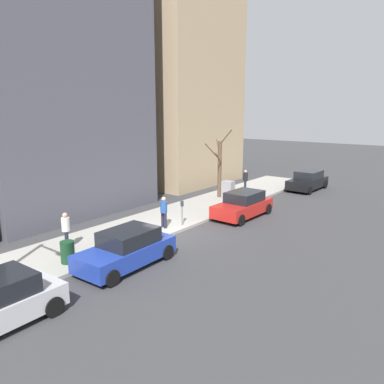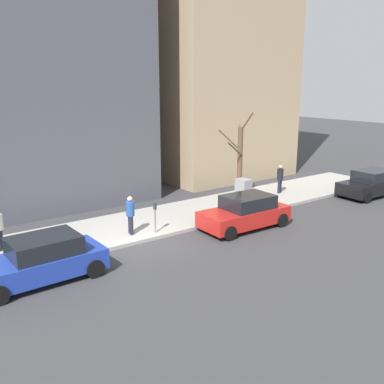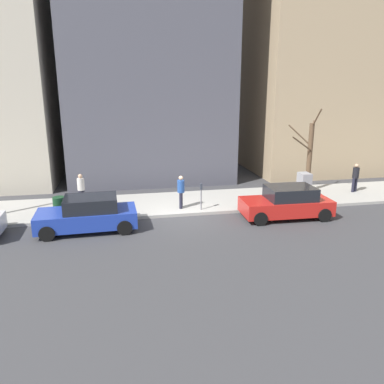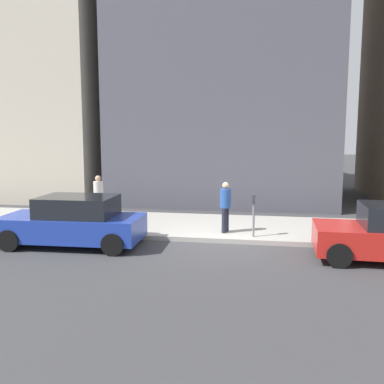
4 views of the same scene
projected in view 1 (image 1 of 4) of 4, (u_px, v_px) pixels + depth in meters
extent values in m
plane|color=#38383A|center=(177.00, 234.00, 19.19)|extent=(120.00, 120.00, 0.00)
cube|color=#9E9B93|center=(149.00, 225.00, 20.37)|extent=(4.00, 36.00, 0.15)
cube|color=black|center=(307.00, 183.00, 29.70)|extent=(1.96, 4.27, 0.70)
cube|color=black|center=(309.00, 174.00, 29.71)|extent=(1.68, 2.26, 0.60)
cylinder|color=black|center=(309.00, 191.00, 28.06)|extent=(0.24, 0.65, 0.64)
cylinder|color=black|center=(288.00, 188.00, 29.13)|extent=(0.24, 0.65, 0.64)
cylinder|color=black|center=(325.00, 184.00, 30.38)|extent=(0.24, 0.65, 0.64)
cylinder|color=black|center=(305.00, 182.00, 31.45)|extent=(0.24, 0.65, 0.64)
cube|color=red|center=(242.00, 208.00, 22.13)|extent=(1.91, 4.25, 0.70)
cube|color=black|center=(244.00, 196.00, 22.14)|extent=(1.66, 2.24, 0.60)
cylinder|color=black|center=(241.00, 220.00, 20.48)|extent=(0.24, 0.65, 0.64)
cylinder|color=black|center=(215.00, 215.00, 21.53)|extent=(0.24, 0.65, 0.64)
cylinder|color=black|center=(268.00, 209.00, 22.83)|extent=(0.24, 0.65, 0.64)
cylinder|color=black|center=(244.00, 205.00, 23.88)|extent=(0.24, 0.65, 0.64)
cube|color=#1E389E|center=(126.00, 253.00, 15.08)|extent=(1.92, 4.25, 0.70)
cube|color=black|center=(129.00, 237.00, 15.09)|extent=(1.66, 2.25, 0.60)
cylinder|color=black|center=(112.00, 278.00, 13.42)|extent=(0.24, 0.65, 0.64)
cylinder|color=black|center=(81.00, 267.00, 14.39)|extent=(0.24, 0.65, 0.64)
cylinder|color=black|center=(167.00, 252.00, 15.86)|extent=(0.24, 0.65, 0.64)
cylinder|color=black|center=(138.00, 244.00, 16.84)|extent=(0.24, 0.65, 0.64)
cylinder|color=black|center=(54.00, 306.00, 11.47)|extent=(0.23, 0.64, 0.64)
cylinder|color=black|center=(24.00, 291.00, 12.46)|extent=(0.23, 0.64, 0.64)
cylinder|color=slate|center=(182.00, 216.00, 20.08)|extent=(0.07, 0.07, 1.05)
cube|color=#2D333D|center=(182.00, 203.00, 19.94)|extent=(0.14, 0.10, 0.30)
cube|color=#A8A399|center=(228.00, 201.00, 25.27)|extent=(0.83, 0.61, 0.18)
cube|color=#939399|center=(228.00, 190.00, 25.12)|extent=(0.75, 0.55, 1.25)
cylinder|color=brown|center=(220.00, 169.00, 26.34)|extent=(0.28, 0.28, 3.96)
cylinder|color=brown|center=(226.00, 137.00, 25.53)|extent=(1.03, 0.15, 1.09)
cylinder|color=brown|center=(218.00, 158.00, 25.41)|extent=(0.57, 1.48, 0.97)
cylinder|color=brown|center=(212.00, 151.00, 25.72)|extent=(0.43, 1.29, 1.21)
cylinder|color=brown|center=(218.00, 147.00, 26.33)|extent=(0.62, 0.48, 1.14)
cylinder|color=#14381E|center=(68.00, 252.00, 15.13)|extent=(0.56, 0.56, 0.90)
cylinder|color=#1E1E2D|center=(245.00, 186.00, 28.53)|extent=(0.16, 0.16, 0.82)
cylinder|color=#1E1E2D|center=(245.00, 187.00, 28.31)|extent=(0.16, 0.16, 0.82)
cylinder|color=black|center=(245.00, 177.00, 28.26)|extent=(0.36, 0.36, 0.62)
sphere|color=tan|center=(246.00, 171.00, 28.17)|extent=(0.22, 0.22, 0.22)
cylinder|color=#1E1E2D|center=(165.00, 221.00, 19.58)|extent=(0.16, 0.16, 0.82)
cylinder|color=#1E1E2D|center=(163.00, 220.00, 19.76)|extent=(0.16, 0.16, 0.82)
cylinder|color=#23478C|center=(164.00, 207.00, 19.52)|extent=(0.36, 0.36, 0.62)
sphere|color=tan|center=(164.00, 199.00, 19.43)|extent=(0.22, 0.22, 0.22)
cylinder|color=#1E1E2D|center=(67.00, 241.00, 16.58)|extent=(0.16, 0.16, 0.82)
cylinder|color=#1E1E2D|center=(67.00, 239.00, 16.80)|extent=(0.16, 0.16, 0.82)
cylinder|color=silver|center=(66.00, 224.00, 16.53)|extent=(0.36, 0.36, 0.62)
sphere|color=tan|center=(65.00, 215.00, 16.44)|extent=(0.22, 0.22, 0.22)
cube|color=tan|center=(170.00, 8.00, 30.98)|extent=(9.29, 9.29, 29.07)
cube|color=#4C4C56|center=(34.00, 62.00, 23.08)|extent=(10.50, 10.50, 18.28)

